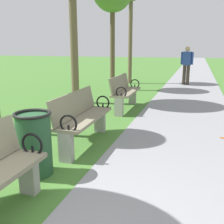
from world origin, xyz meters
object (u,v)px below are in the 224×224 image
(park_bench_3, at_px, (125,91))
(pedestrian_walking, at_px, (187,64))
(trash_bin, at_px, (34,143))
(park_bench_2, at_px, (82,117))

(park_bench_3, height_order, pedestrian_walking, pedestrian_walking)
(park_bench_3, bearing_deg, trash_bin, -92.13)
(pedestrian_walking, bearing_deg, park_bench_2, -99.59)
(park_bench_3, xyz_separation_m, pedestrian_walking, (1.35, 5.24, 0.44))
(park_bench_3, height_order, trash_bin, park_bench_3)
(park_bench_2, relative_size, pedestrian_walking, 0.99)
(park_bench_2, xyz_separation_m, pedestrian_walking, (1.35, 7.99, 0.44))
(park_bench_3, bearing_deg, park_bench_2, -90.00)
(park_bench_3, relative_size, trash_bin, 1.91)
(park_bench_2, height_order, trash_bin, park_bench_2)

